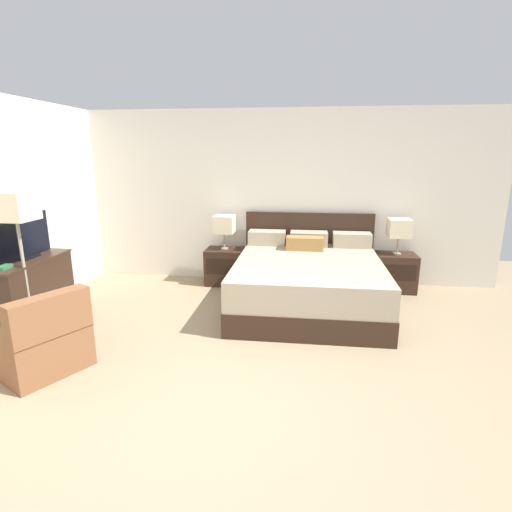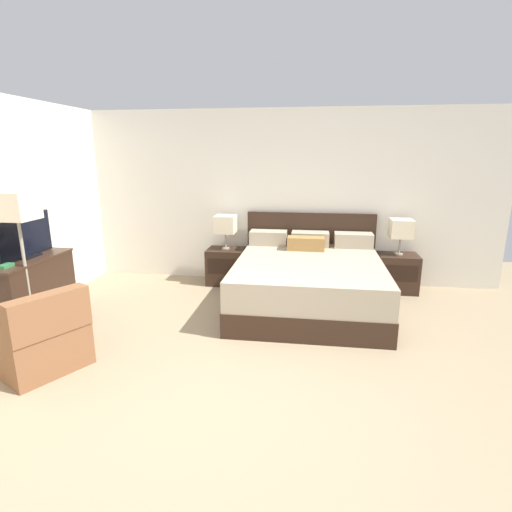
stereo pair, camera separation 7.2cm
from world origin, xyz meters
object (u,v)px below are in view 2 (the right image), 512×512
object	(u,v)px
bed	(308,281)
table_lamp_left	(225,224)
nightstand_left	(226,266)
nightstand_right	(397,273)
floor_lamp	(18,217)
dresser	(29,292)
table_lamp_right	(401,229)
book_red_cover	(0,266)
tv	(25,237)
armchair_by_window	(40,339)

from	to	relation	value
bed	table_lamp_left	distance (m)	1.56
nightstand_left	nightstand_right	xyz separation A→B (m)	(2.47, 0.00, 0.00)
nightstand_left	nightstand_right	size ratio (longest dim) A/B	1.00
table_lamp_left	floor_lamp	size ratio (longest dim) A/B	0.32
nightstand_right	dresser	world-z (taller)	dresser
table_lamp_right	book_red_cover	world-z (taller)	table_lamp_right
table_lamp_left	book_red_cover	xyz separation A→B (m)	(-1.82, -2.20, -0.09)
nightstand_right	floor_lamp	xyz separation A→B (m)	(-4.08, -2.12, 1.03)
bed	tv	distance (m)	3.30
nightstand_right	table_lamp_right	distance (m)	0.63
table_lamp_left	armchair_by_window	size ratio (longest dim) A/B	0.54
armchair_by_window	floor_lamp	distance (m)	1.24
table_lamp_right	armchair_by_window	world-z (taller)	table_lamp_right
floor_lamp	tv	bearing A→B (deg)	123.45
table_lamp_left	book_red_cover	distance (m)	2.86
nightstand_left	table_lamp_right	distance (m)	2.55
nightstand_left	tv	distance (m)	2.67
bed	armchair_by_window	size ratio (longest dim) A/B	2.24
dresser	book_red_cover	bearing A→B (deg)	-88.78
book_red_cover	armchair_by_window	xyz separation A→B (m)	(0.69, -0.45, -0.53)
nightstand_left	dresser	distance (m)	2.60
table_lamp_left	armchair_by_window	world-z (taller)	table_lamp_left
nightstand_left	table_lamp_left	bearing A→B (deg)	90.00
tv	dresser	bearing A→B (deg)	-92.46
armchair_by_window	nightstand_right	bearing A→B (deg)	36.32
nightstand_left	armchair_by_window	size ratio (longest dim) A/B	0.58
table_lamp_right	floor_lamp	world-z (taller)	floor_lamp
book_red_cover	nightstand_left	bearing A→B (deg)	50.32
bed	table_lamp_left	world-z (taller)	bed
nightstand_right	table_lamp_left	size ratio (longest dim) A/B	1.09
bed	dresser	distance (m)	3.25
book_red_cover	dresser	bearing A→B (deg)	91.22
dresser	floor_lamp	size ratio (longest dim) A/B	0.69
bed	table_lamp_right	distance (m)	1.56
nightstand_right	book_red_cover	world-z (taller)	book_red_cover
bed	nightstand_right	world-z (taller)	bed
nightstand_left	table_lamp_right	size ratio (longest dim) A/B	1.09
table_lamp_left	tv	xyz separation A→B (m)	(-1.83, -1.79, 0.13)
table_lamp_left	dresser	xyz separation A→B (m)	(-1.83, -1.85, -0.49)
book_red_cover	floor_lamp	size ratio (longest dim) A/B	0.14
bed	nightstand_right	distance (m)	1.45
nightstand_right	floor_lamp	size ratio (longest dim) A/B	0.35
nightstand_right	table_lamp_right	size ratio (longest dim) A/B	1.09
tv	book_red_cover	bearing A→B (deg)	-89.30
table_lamp_right	bed	bearing A→B (deg)	-148.39
tv	armchair_by_window	bearing A→B (deg)	-51.10
dresser	armchair_by_window	distance (m)	1.07
bed	armchair_by_window	distance (m)	3.03
dresser	floor_lamp	distance (m)	0.96
nightstand_left	floor_lamp	world-z (taller)	floor_lamp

